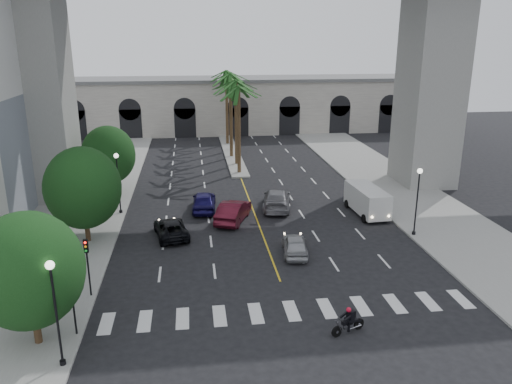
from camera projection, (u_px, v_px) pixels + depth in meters
name	position (u px, v px, depth m)	size (l,w,h in m)	color
ground	(286.00, 297.00, 29.09)	(140.00, 140.00, 0.00)	black
sidewalk_left	(75.00, 219.00, 41.41)	(8.00, 100.00, 0.15)	gray
sidewalk_right	(418.00, 204.00, 45.14)	(8.00, 100.00, 0.15)	gray
median	(232.00, 153.00, 65.05)	(2.00, 24.00, 0.20)	gray
pier_building	(222.00, 105.00, 79.92)	(71.00, 10.50, 8.50)	beige
palm_a	(238.00, 91.00, 52.92)	(3.20, 3.20, 10.30)	#47331E
palm_b	(236.00, 85.00, 56.64)	(3.20, 3.20, 10.60)	#47331E
palm_c	(230.00, 86.00, 60.52)	(3.20, 3.20, 10.10)	#47331E
palm_d	(231.00, 77.00, 64.14)	(3.20, 3.20, 10.90)	#47331E
palm_e	(226.00, 79.00, 68.03)	(3.20, 3.20, 10.40)	#47331E
palm_f	(226.00, 74.00, 71.78)	(3.20, 3.20, 10.70)	#47331E
street_tree_near	(28.00, 271.00, 23.44)	(5.20, 5.20, 6.89)	#382616
street_tree_mid	(83.00, 188.00, 35.70)	(5.44, 5.44, 7.21)	#382616
street_tree_far	(108.00, 155.00, 47.15)	(5.04, 5.04, 6.68)	#382616
lamp_post_left_near	(55.00, 305.00, 21.98)	(0.40, 0.40, 5.35)	black
lamp_post_left_far	(118.00, 178.00, 41.87)	(0.40, 0.40, 5.35)	black
lamp_post_right	(417.00, 196.00, 37.13)	(0.40, 0.40, 5.35)	black
traffic_signal_near	(72.00, 292.00, 24.57)	(0.25, 0.18, 3.65)	black
traffic_signal_far	(87.00, 258.00, 28.36)	(0.25, 0.18, 3.65)	black
motorcycle_rider	(349.00, 321.00, 25.43)	(1.93, 0.88, 1.47)	black
car_a	(295.00, 245.00, 34.74)	(1.64, 4.09, 1.39)	#9D9EA2
car_b	(233.00, 211.00, 40.99)	(1.82, 5.23, 1.72)	#480E1B
car_c	(171.00, 229.00, 37.79)	(2.20, 4.76, 1.32)	black
car_d	(277.00, 199.00, 44.13)	(2.38, 5.84, 1.70)	slate
car_e	(204.00, 201.00, 43.62)	(1.99, 4.95, 1.69)	#16114F
cargo_van	(367.00, 200.00, 42.43)	(2.52, 5.64, 2.35)	silver
pedestrian_a	(64.00, 284.00, 28.73)	(0.57, 0.37, 1.57)	black
pedestrian_b	(56.00, 248.00, 33.49)	(0.82, 0.64, 1.68)	black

